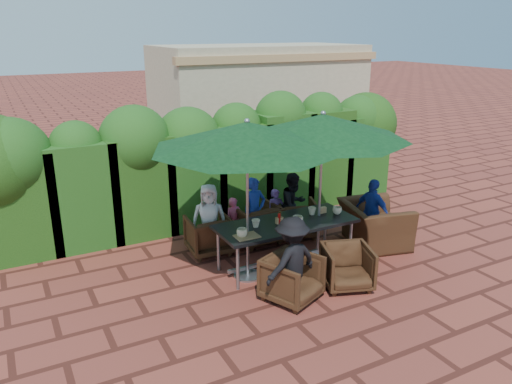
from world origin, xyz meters
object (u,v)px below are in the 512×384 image
umbrella_left (247,136)px  chair_near_left (292,276)px  chair_far_left (209,233)px  chair_end_right (375,217)px  chair_near_right (347,265)px  umbrella_right (323,127)px  dining_table (286,227)px  chair_far_mid (256,222)px  chair_far_right (296,217)px

umbrella_left → chair_near_left: size_ratio=3.88×
chair_far_left → chair_end_right: 2.92m
chair_far_left → chair_near_right: (1.34, -2.06, -0.01)m
umbrella_right → chair_end_right: umbrella_right is taller
umbrella_left → chair_end_right: (2.53, 0.05, -1.71)m
umbrella_left → dining_table: bearing=4.6°
chair_far_left → chair_near_right: bearing=126.9°
umbrella_left → chair_end_right: umbrella_left is taller
umbrella_right → chair_near_left: umbrella_right is taller
chair_near_left → chair_end_right: size_ratio=0.63×
dining_table → chair_far_mid: chair_far_mid is taller
chair_near_left → dining_table: bearing=40.0°
umbrella_right → chair_near_left: 2.36m
chair_far_left → chair_near_left: bearing=105.9°
umbrella_right → chair_far_right: bearing=78.8°
umbrella_left → chair_near_right: size_ratio=4.00×
chair_near_left → chair_end_right: bearing=-1.1°
umbrella_left → chair_near_right: (1.15, -0.97, -1.86)m
umbrella_left → chair_near_left: bearing=-75.3°
umbrella_right → chair_near_left: bearing=-138.9°
chair_far_right → chair_near_left: 2.33m
chair_far_mid → umbrella_left: bearing=53.3°
chair_near_right → umbrella_right: bearing=99.3°
chair_far_right → chair_near_right: chair_far_right is taller
umbrella_left → chair_far_mid: bearing=56.4°
dining_table → chair_end_right: 1.83m
dining_table → chair_near_left: (-0.47, -0.96, -0.31)m
chair_far_left → chair_near_left: chair_near_left is taller
chair_far_left → chair_end_right: size_ratio=0.62×
chair_far_mid → chair_near_right: size_ratio=1.10×
umbrella_right → chair_near_left: size_ratio=3.77×
dining_table → chair_end_right: bearing=-0.2°
chair_near_left → chair_near_right: (0.91, -0.06, -0.01)m
dining_table → chair_end_right: (1.82, -0.01, -0.17)m
dining_table → chair_near_left: size_ratio=3.12×
umbrella_right → chair_far_left: size_ratio=3.80×
dining_table → chair_far_mid: (0.03, 1.06, -0.29)m
umbrella_right → chair_near_right: 2.13m
umbrella_left → chair_far_right: size_ratio=3.86×
chair_near_right → chair_end_right: (1.38, 1.02, 0.15)m
chair_near_left → chair_end_right: chair_end_right is taller
chair_far_mid → chair_far_right: 0.79m
chair_far_right → chair_near_left: bearing=77.5°
dining_table → umbrella_left: (-0.71, -0.06, 1.54)m
chair_far_right → chair_near_left: chair_far_right is taller
chair_far_mid → chair_near_left: size_ratio=1.06×
chair_end_right → umbrella_left: bearing=104.8°
chair_far_mid → chair_near_left: bearing=72.9°
chair_near_left → chair_near_right: 0.92m
chair_far_left → chair_near_right: 2.46m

